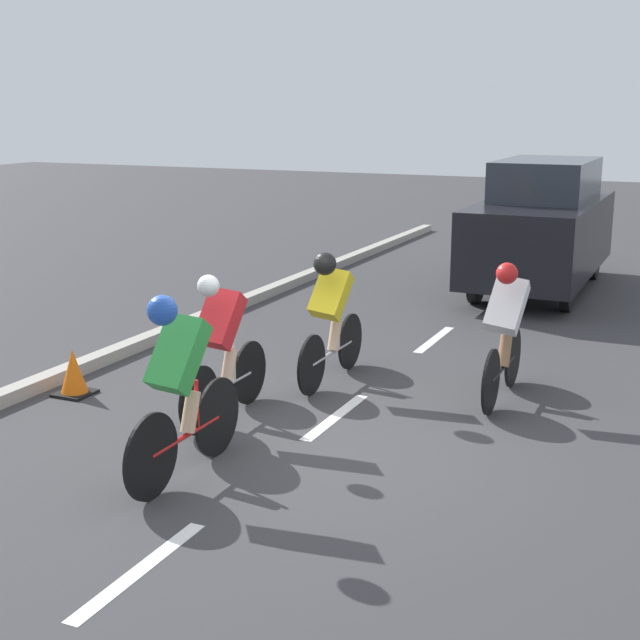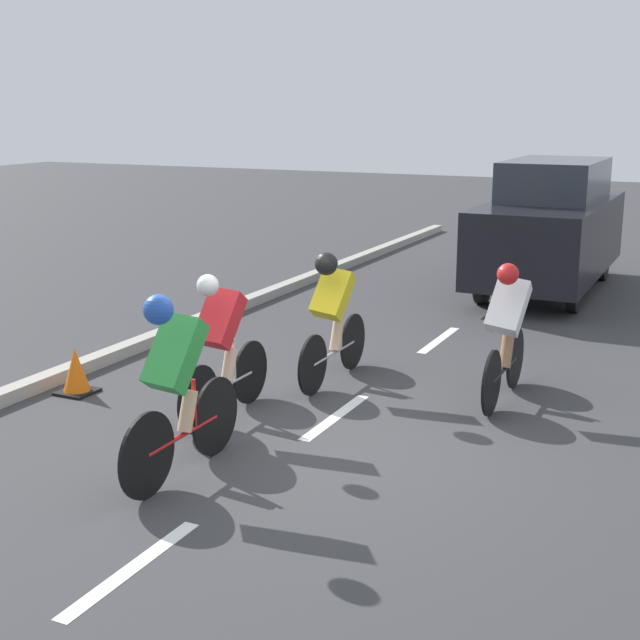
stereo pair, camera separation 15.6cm
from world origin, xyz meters
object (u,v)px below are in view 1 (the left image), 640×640
(cyclist_yellow, at_px, (330,312))
(support_car, at_px, (542,226))
(cyclist_white, at_px, (505,328))
(cyclist_red, at_px, (222,343))
(traffic_cone, at_px, (74,373))
(cyclist_green, at_px, (180,381))

(cyclist_yellow, distance_m, support_car, 6.10)
(cyclist_yellow, bearing_deg, cyclist_white, -174.99)
(cyclist_white, height_order, support_car, support_car)
(cyclist_white, height_order, cyclist_red, cyclist_white)
(traffic_cone, bearing_deg, cyclist_red, 179.18)
(support_car, relative_size, traffic_cone, 8.99)
(cyclist_white, relative_size, support_car, 0.37)
(cyclist_red, bearing_deg, cyclist_green, 107.08)
(support_car, bearing_deg, cyclist_green, 82.70)
(cyclist_white, distance_m, cyclist_yellow, 1.84)
(cyclist_white, xyz_separation_m, support_car, (0.76, -5.84, 0.28))
(cyclist_green, bearing_deg, traffic_cone, -31.52)
(cyclist_green, xyz_separation_m, traffic_cone, (2.22, -1.36, -0.59))
(cyclist_yellow, height_order, cyclist_red, cyclist_yellow)
(cyclist_green, distance_m, support_car, 8.89)
(cyclist_green, bearing_deg, cyclist_red, -72.92)
(cyclist_green, xyz_separation_m, support_car, (-1.13, -8.81, 0.22))
(support_car, bearing_deg, cyclist_yellow, 79.87)
(cyclist_red, bearing_deg, traffic_cone, -0.82)
(support_car, bearing_deg, cyclist_white, 97.45)
(cyclist_red, height_order, support_car, support_car)
(cyclist_white, height_order, cyclist_green, cyclist_green)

